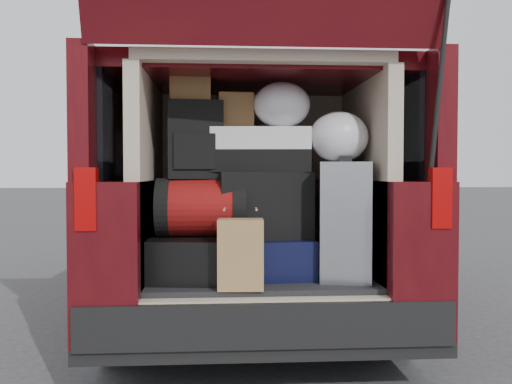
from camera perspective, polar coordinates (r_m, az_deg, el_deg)
ground at (r=3.16m, az=0.62°, el=-19.18°), size 80.00×80.00×0.00m
minivan at (r=4.81m, az=-1.04°, el=-0.77°), size 1.90×5.35×2.77m
load_floor at (r=3.34m, az=0.25°, el=-13.07°), size 1.24×1.05×0.55m
black_hardshell at (r=3.13m, az=-6.89°, el=-6.75°), size 0.49×0.63×0.24m
navy_hardshell at (r=3.17m, az=1.77°, el=-6.76°), size 0.45×0.54×0.22m
silver_roller at (r=3.10m, az=9.30°, el=-2.95°), size 0.35×0.48×0.65m
kraft_bag at (r=2.78m, az=-1.65°, el=-6.54°), size 0.24×0.16×0.36m
red_duffel at (r=3.08m, az=-5.77°, el=-1.64°), size 0.50×0.33×0.32m
black_soft_case at (r=3.13m, az=0.80°, el=-1.34°), size 0.56×0.37×0.38m
backpack at (r=3.13m, az=-6.42°, el=5.44°), size 0.32×0.21×0.44m
twotone_duffel at (r=3.16m, az=0.52°, el=4.42°), size 0.59×0.34×0.25m
grocery_sack_lower at (r=3.18m, az=-6.93°, el=11.24°), size 0.24×0.20×0.21m
grocery_sack_upper at (r=3.19m, az=-2.23°, el=8.49°), size 0.22×0.18×0.20m
plastic_bag_center at (r=3.16m, az=2.73°, el=9.12°), size 0.35×0.33×0.26m
plastic_bag_right at (r=3.11m, az=8.72°, el=5.74°), size 0.36×0.33×0.29m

